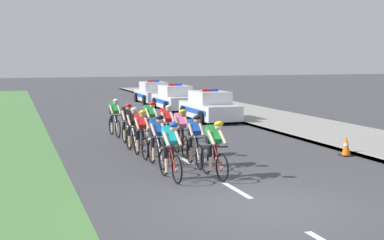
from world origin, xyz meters
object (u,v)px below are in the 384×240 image
Objects in this scene: cyclist_lead at (170,150)px; cyclist_tenth at (150,121)px; cyclist_second at (214,148)px; cyclist_third at (157,140)px; cyclist_ninth at (127,124)px; cyclist_eighth at (166,125)px; police_car_nearest at (209,107)px; cyclist_sixth at (181,132)px; cyclist_seventh at (133,129)px; traffic_cone_near at (346,146)px; cyclist_fourth at (195,140)px; police_car_second at (175,99)px; cyclist_eleventh at (114,117)px; cyclist_fifth at (141,133)px; police_car_third at (153,93)px.

cyclist_tenth is at bearing 80.43° from cyclist_lead.
cyclist_second is 1.00× the size of cyclist_third.
cyclist_second is 5.99m from cyclist_ninth.
police_car_nearest is (4.27, 7.19, -0.11)m from cyclist_eighth.
cyclist_third is at bearing -129.38° from cyclist_sixth.
cyclist_ninth is (-1.18, 0.98, 0.00)m from cyclist_eighth.
cyclist_second is at bearing -91.28° from cyclist_eighth.
cyclist_seventh and cyclist_tenth have the same top height.
police_car_nearest is at bearing 51.60° from cyclist_tenth.
cyclist_tenth is at bearing 90.71° from cyclist_second.
cyclist_sixth is at bearing -115.77° from police_car_nearest.
cyclist_lead and cyclist_ninth have the same top height.
cyclist_tenth is (-0.08, 6.48, 0.00)m from cyclist_second.
cyclist_ninth is at bearing 145.24° from traffic_cone_near.
cyclist_fourth is 17.12m from police_car_second.
cyclist_fourth is at bearing -89.15° from cyclist_tenth.
cyclist_eleventh is at bearing 88.65° from cyclist_seventh.
cyclist_eleventh is 0.39× the size of police_car_nearest.
cyclist_third is 11.58m from police_car_nearest.
cyclist_lead is 3.39m from cyclist_sixth.
cyclist_lead is 1.16m from cyclist_second.
cyclist_sixth is at bearing 50.62° from cyclist_third.
police_car_nearest is (5.48, 3.90, -0.11)m from cyclist_eleventh.
cyclist_eighth is at bearing 88.01° from cyclist_fourth.
traffic_cone_near is (5.14, 0.05, -0.48)m from cyclist_fourth.
cyclist_second is at bearing -89.29° from cyclist_tenth.
cyclist_fourth is (1.14, 1.41, 0.00)m from cyclist_lead.
cyclist_ninth is 1.15m from cyclist_tenth.
police_car_nearest is (5.57, 7.69, -0.11)m from cyclist_seventh.
cyclist_fifth is 6.56m from traffic_cone_near.
cyclist_eighth is 13.85m from police_car_second.
cyclist_fifth is at bearing 108.54° from cyclist_second.
cyclist_fourth and cyclist_fifth have the same top height.
cyclist_third is 1.56m from cyclist_fifth.
cyclist_fifth is (-1.14, 1.89, 0.00)m from cyclist_fourth.
cyclist_lead is 1.75m from cyclist_third.
cyclist_eighth is 0.39× the size of police_car_third.
police_car_nearest is (4.38, 12.11, -0.11)m from cyclist_second.
police_car_third reaches higher than cyclist_third.
cyclist_lead and cyclist_fourth have the same top height.
cyclist_third is 2.55m from cyclist_seventh.
police_car_third is 6.92× the size of traffic_cone_near.
cyclist_lead is at bearing -104.75° from cyclist_eighth.
cyclist_lead is 8.08m from cyclist_eleventh.
police_car_second reaches higher than cyclist_third.
cyclist_ninth is at bearing 89.23° from cyclist_lead.
traffic_cone_near is at bearing -33.56° from cyclist_eighth.
cyclist_third and cyclist_fifth have the same top height.
cyclist_sixth is at bearing -65.54° from cyclist_ninth.
police_car_nearest reaches higher than traffic_cone_near.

